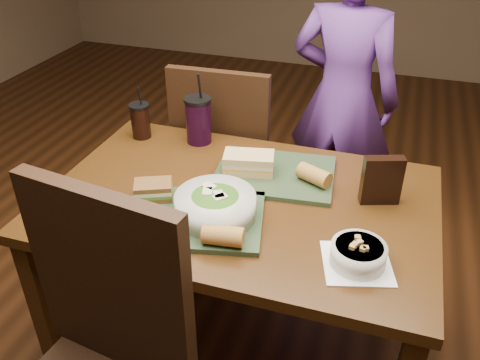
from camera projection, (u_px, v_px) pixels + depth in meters
name	position (u px, v px, depth m)	size (l,w,h in m)	color
ground	(240.00, 346.00, 2.12)	(6.00, 6.00, 0.00)	#381C0B
dining_table	(240.00, 219.00, 1.77)	(1.30, 0.85, 0.75)	#3E230C
chair_far	(227.00, 156.00, 2.35)	(0.45, 0.45, 1.01)	black
diner	(343.00, 98.00, 2.46)	(0.54, 0.36, 1.48)	#5B2D7E
tray_near	(196.00, 218.00, 1.60)	(0.42, 0.32, 0.02)	#2A3B22
tray_far	(275.00, 174.00, 1.83)	(0.42, 0.32, 0.02)	#2A3B22
salad_bowl	(215.00, 204.00, 1.58)	(0.25, 0.25, 0.08)	silver
soup_bowl	(358.00, 254.00, 1.42)	(0.23, 0.23, 0.08)	white
sandwich_near	(153.00, 190.00, 1.67)	(0.15, 0.13, 0.06)	#593819
sandwich_far	(249.00, 163.00, 1.81)	(0.19, 0.13, 0.07)	tan
baguette_near	(223.00, 236.00, 1.47)	(0.06, 0.06, 0.12)	#AD7533
baguette_far	(314.00, 175.00, 1.75)	(0.06, 0.06, 0.12)	#AD7533
cup_cola	(141.00, 121.00, 2.06)	(0.08, 0.08, 0.22)	black
cup_berry	(198.00, 120.00, 2.01)	(0.11, 0.11, 0.29)	black
chip_bag	(382.00, 180.00, 1.65)	(0.13, 0.04, 0.17)	black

